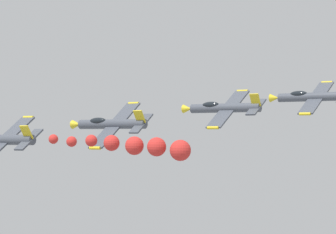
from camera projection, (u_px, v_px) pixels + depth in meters
airplane_left_inner at (0, 140)px, 76.37m from camera, size 8.16×10.35×5.59m
smoke_trail_left_inner at (141, 146)px, 68.57m from camera, size 3.56×15.25×2.53m
airplane_right_inner at (111, 124)px, 81.44m from camera, size 8.12×10.35×5.66m
airplane_left_outer at (224, 108)px, 84.61m from camera, size 8.47×10.35×5.08m
airplane_right_outer at (312, 97)px, 88.13m from camera, size 8.65×10.35×4.72m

